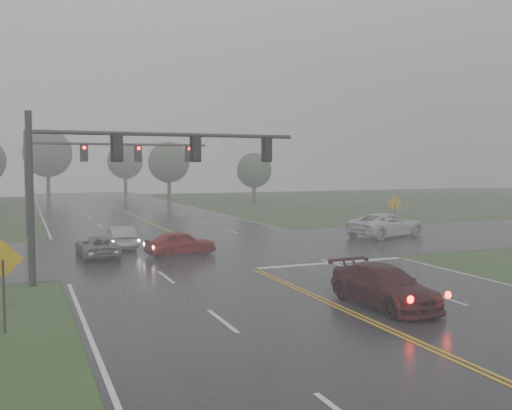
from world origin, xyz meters
name	(u,v)px	position (x,y,z in m)	size (l,w,h in m)	color
ground	(458,361)	(0.00, 0.00, 0.00)	(180.00, 180.00, 0.00)	#27431C
main_road	(217,253)	(0.00, 20.00, 0.00)	(18.00, 160.00, 0.02)	black
cross_street	(207,249)	(0.00, 22.00, 0.00)	(120.00, 14.00, 0.02)	black
stop_bar	(332,263)	(4.50, 14.40, 0.00)	(8.50, 0.50, 0.01)	silver
sedan_maroon	(384,306)	(1.64, 5.67, 0.00)	(2.04, 5.02, 1.46)	black
sedan_red	(181,255)	(-2.18, 20.06, 0.00)	(1.64, 4.07, 1.39)	maroon
sedan_silver	(120,248)	(-4.96, 24.10, 0.00)	(1.47, 4.21, 1.39)	#93969A
car_grey	(97,258)	(-6.72, 21.02, 0.00)	(1.98, 4.30, 1.20)	#5A5D62
pickup_white	(386,237)	(13.69, 22.60, 0.00)	(2.83, 6.13, 1.70)	silver
signal_gantry_near	(119,164)	(-6.47, 14.38, 5.20)	(12.35, 0.33, 7.45)	black
signal_gantry_far	(86,163)	(-6.12, 31.78, 5.35)	(13.30, 0.39, 7.62)	black
sign_diamond_west	(3,270)	(-11.12, 7.33, 1.95)	(1.20, 0.10, 2.88)	black
sign_diamond_east	(394,208)	(15.22, 23.77, 1.97)	(1.21, 0.26, 2.92)	black
tree_ne_a	(169,162)	(8.65, 67.36, 5.56)	(5.76, 5.76, 8.46)	#322820
tree_n_mid	(48,153)	(-6.87, 79.40, 6.93)	(7.17, 7.17, 10.54)	#322820
tree_e_near	(254,171)	(17.86, 58.15, 4.46)	(4.63, 4.63, 6.79)	#322820
tree_n_far	(125,161)	(5.86, 87.07, 5.82)	(6.04, 6.04, 8.86)	#322820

